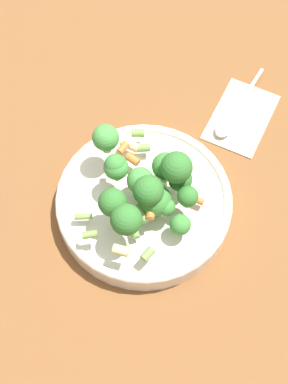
{
  "coord_description": "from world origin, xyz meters",
  "views": [
    {
      "loc": [
        -0.21,
        -0.3,
        0.76
      ],
      "look_at": [
        0.0,
        0.0,
        0.06
      ],
      "focal_mm": 50.0,
      "sensor_mm": 36.0,
      "label": 1
    }
  ],
  "objects": [
    {
      "name": "pasta_salad",
      "position": [
        -0.0,
        -0.01,
        0.09
      ],
      "size": [
        0.18,
        0.2,
        0.1
      ],
      "color": "#8CB766",
      "rests_on": "bowl"
    },
    {
      "name": "ground_plane",
      "position": [
        0.0,
        0.0,
        0.0
      ],
      "size": [
        3.0,
        3.0,
        0.0
      ],
      "primitive_type": "plane",
      "color": "brown"
    },
    {
      "name": "spoon",
      "position": [
        0.22,
        0.05,
        0.01
      ],
      "size": [
        0.16,
        0.08,
        0.01
      ],
      "rotation": [
        0.0,
        0.0,
        9.84
      ],
      "color": "silver",
      "rests_on": "napkin"
    },
    {
      "name": "napkin",
      "position": [
        0.24,
        0.05,
        0.0
      ],
      "size": [
        0.17,
        0.15,
        0.01
      ],
      "color": "beige",
      "rests_on": "ground_plane"
    },
    {
      "name": "bowl",
      "position": [
        0.0,
        0.0,
        0.02
      ],
      "size": [
        0.27,
        0.27,
        0.04
      ],
      "color": "silver",
      "rests_on": "ground_plane"
    }
  ]
}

